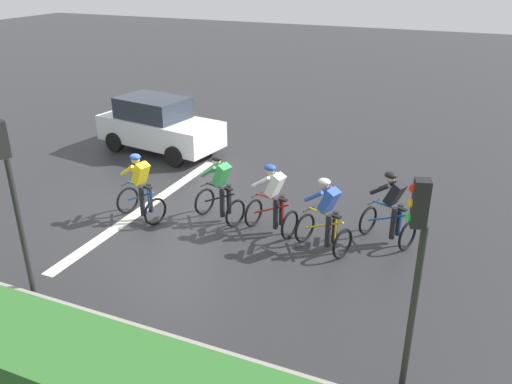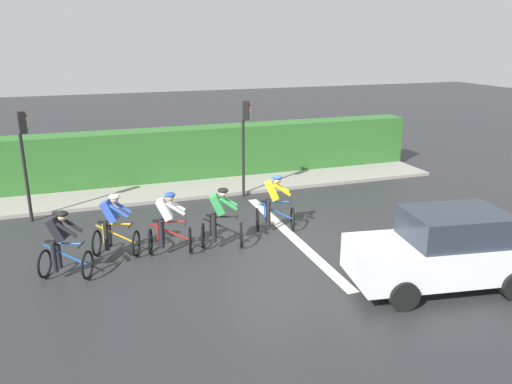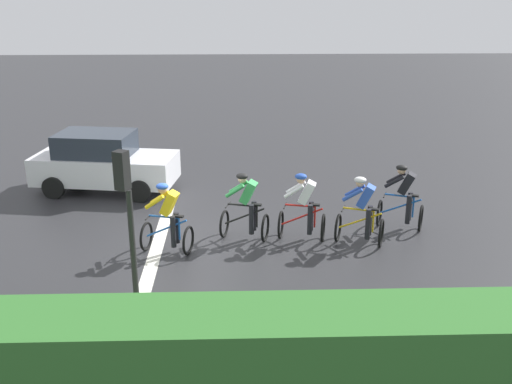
% 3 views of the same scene
% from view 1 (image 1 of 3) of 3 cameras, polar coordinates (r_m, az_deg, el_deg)
% --- Properties ---
extents(ground_plane, '(80.00, 80.00, 0.00)m').
position_cam_1_polar(ground_plane, '(13.52, -9.75, -2.01)').
color(ground_plane, '#28282B').
extents(sidewalk_kerb, '(2.80, 20.80, 0.12)m').
position_cam_1_polar(sidewalk_kerb, '(8.81, -18.62, -18.62)').
color(sidewalk_kerb, gray).
rests_on(sidewalk_kerb, ground).
extents(hedge_wall, '(1.10, 20.80, 2.05)m').
position_cam_1_polar(hedge_wall, '(7.61, -25.77, -18.20)').
color(hedge_wall, '#2D6628').
rests_on(hedge_wall, ground).
extents(road_marking_stop_line, '(7.00, 0.30, 0.01)m').
position_cam_1_polar(road_marking_stop_line, '(13.81, -11.75, -1.56)').
color(road_marking_stop_line, silver).
rests_on(road_marking_stop_line, ground).
extents(cyclist_lead, '(1.04, 1.26, 1.66)m').
position_cam_1_polar(cyclist_lead, '(11.91, 14.34, -1.89)').
color(cyclist_lead, black).
rests_on(cyclist_lead, ground).
extents(cyclist_second, '(1.02, 1.25, 1.66)m').
position_cam_1_polar(cyclist_second, '(11.32, 7.54, -2.71)').
color(cyclist_second, black).
rests_on(cyclist_second, ground).
extents(cyclist_mid, '(0.91, 1.21, 1.66)m').
position_cam_1_polar(cyclist_mid, '(11.96, 1.84, -0.99)').
color(cyclist_mid, black).
rests_on(cyclist_mid, ground).
extents(cyclist_fourth, '(0.96, 1.23, 1.66)m').
position_cam_1_polar(cyclist_fourth, '(12.54, -3.87, 0.19)').
color(cyclist_fourth, black).
rests_on(cyclist_fourth, ground).
extents(cyclist_trailing, '(0.94, 1.22, 1.66)m').
position_cam_1_polar(cyclist_trailing, '(12.88, -12.35, 0.33)').
color(cyclist_trailing, black).
rests_on(cyclist_trailing, ground).
extents(car_white, '(2.35, 4.31, 1.76)m').
position_cam_1_polar(car_white, '(17.54, -10.48, 7.11)').
color(car_white, silver).
rests_on(car_white, ground).
extents(traffic_light_near_crossing, '(0.27, 0.30, 3.34)m').
position_cam_1_polar(traffic_light_near_crossing, '(10.21, -24.97, 0.86)').
color(traffic_light_near_crossing, black).
rests_on(traffic_light_near_crossing, ground).
extents(traffic_light_far_junction, '(0.25, 0.31, 3.34)m').
position_cam_1_polar(traffic_light_far_junction, '(7.31, 16.87, -6.87)').
color(traffic_light_far_junction, black).
rests_on(traffic_light_far_junction, ground).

